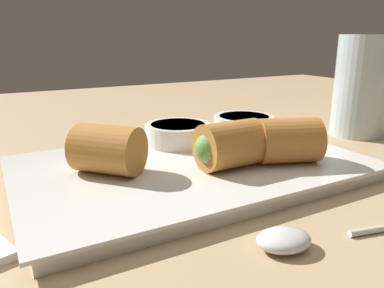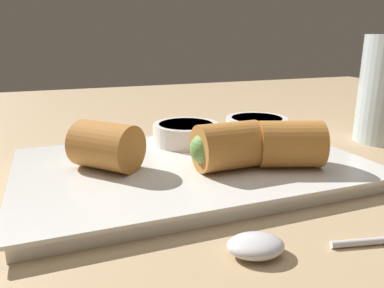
# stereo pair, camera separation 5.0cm
# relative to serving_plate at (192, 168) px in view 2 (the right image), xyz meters

# --- Properties ---
(table_surface) EXTENTS (1.80, 1.40, 0.02)m
(table_surface) POSITION_rel_serving_plate_xyz_m (-0.03, 0.02, -0.02)
(table_surface) COLOR tan
(table_surface) RESTS_ON ground
(serving_plate) EXTENTS (0.34, 0.22, 0.01)m
(serving_plate) POSITION_rel_serving_plate_xyz_m (0.00, 0.00, 0.00)
(serving_plate) COLOR silver
(serving_plate) RESTS_ON table_surface
(roll_front_left) EXTENTS (0.07, 0.07, 0.05)m
(roll_front_left) POSITION_rel_serving_plate_xyz_m (-0.09, 0.01, 0.03)
(roll_front_left) COLOR #B77533
(roll_front_left) RESTS_ON serving_plate
(roll_front_right) EXTENTS (0.07, 0.06, 0.05)m
(roll_front_right) POSITION_rel_serving_plate_xyz_m (0.08, -0.05, 0.03)
(roll_front_right) COLOR #B77533
(roll_front_right) RESTS_ON serving_plate
(roll_back_left) EXTENTS (0.07, 0.05, 0.05)m
(roll_back_left) POSITION_rel_serving_plate_xyz_m (0.02, -0.03, 0.03)
(roll_back_left) COLOR #B77533
(roll_back_left) RESTS_ON serving_plate
(dipping_bowl_near) EXTENTS (0.08, 0.08, 0.02)m
(dipping_bowl_near) POSITION_rel_serving_plate_xyz_m (0.02, 0.07, 0.02)
(dipping_bowl_near) COLOR white
(dipping_bowl_near) RESTS_ON serving_plate
(dipping_bowl_far) EXTENTS (0.08, 0.08, 0.02)m
(dipping_bowl_far) POSITION_rel_serving_plate_xyz_m (0.11, 0.07, 0.02)
(dipping_bowl_far) COLOR white
(dipping_bowl_far) RESTS_ON serving_plate
(spoon) EXTENTS (0.19, 0.06, 0.01)m
(spoon) POSITION_rel_serving_plate_xyz_m (0.00, -0.16, -0.00)
(spoon) COLOR silver
(spoon) RESTS_ON table_surface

